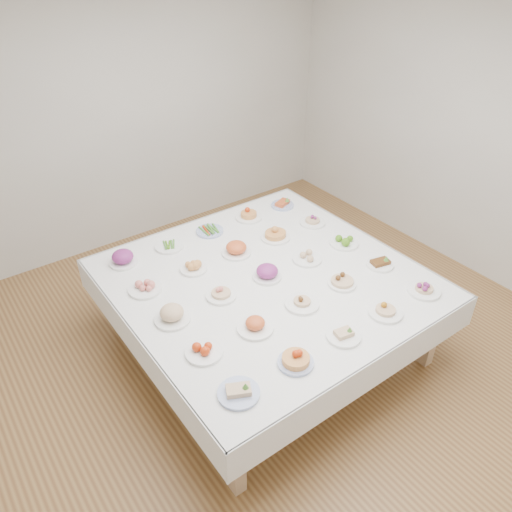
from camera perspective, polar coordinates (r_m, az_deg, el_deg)
room_envelope at (r=3.49m, az=2.40°, el=11.52°), size 5.02×5.02×2.81m
display_table at (r=4.10m, az=1.24°, el=-3.18°), size 2.33×2.33×0.75m
dish_0 at (r=3.14m, az=-2.01°, el=-15.01°), size 0.26×0.26×0.11m
dish_1 at (r=3.31m, az=4.59°, el=-11.40°), size 0.24×0.24×0.14m
dish_2 at (r=3.55m, az=9.99°, el=-8.73°), size 0.24×0.24×0.09m
dish_3 at (r=3.80m, az=14.64°, el=-5.72°), size 0.25×0.25×0.13m
dish_4 at (r=4.09m, az=18.73°, el=-3.26°), size 0.25×0.25×0.13m
dish_5 at (r=3.40m, az=-5.98°, el=-10.49°), size 0.25×0.25×0.10m
dish_6 at (r=3.55m, az=-0.09°, el=-7.67°), size 0.26×0.26×0.13m
dish_7 at (r=3.77m, az=5.30°, el=-4.95°), size 0.26×0.26×0.12m
dish_8 at (r=4.01m, az=9.86°, el=-2.56°), size 0.23×0.23×0.13m
dish_9 at (r=4.30m, az=14.03°, el=-0.62°), size 0.22×0.22×0.10m
dish_10 at (r=3.66m, az=-9.61°, el=-6.36°), size 0.26×0.26×0.15m
dish_11 at (r=3.84m, az=-4.02°, el=-4.07°), size 0.23×0.23×0.12m
dish_12 at (r=4.02m, az=1.29°, el=-1.63°), size 0.26×0.26×0.15m
dish_13 at (r=4.26m, az=5.88°, el=0.11°), size 0.25×0.25×0.11m
dish_14 at (r=4.52m, az=10.06°, el=1.90°), size 0.26×0.26×0.12m
dish_15 at (r=4.00m, az=-12.58°, el=-3.30°), size 0.26×0.26×0.11m
dish_16 at (r=4.16m, az=-7.18°, el=-1.09°), size 0.22×0.22×0.10m
dish_17 at (r=4.31m, az=-2.27°, el=1.11°), size 0.25×0.25×0.16m
dish_18 at (r=4.52m, az=2.25°, el=2.90°), size 0.26×0.26×0.17m
dish_19 at (r=4.80m, az=6.49°, el=4.18°), size 0.24×0.24×0.11m
dish_20 at (r=4.33m, az=-14.99°, el=-0.08°), size 0.23×0.23×0.15m
dish_21 at (r=4.49m, az=-9.88°, el=1.19°), size 0.25×0.25×0.05m
dish_22 at (r=4.66m, az=-5.31°, el=2.99°), size 0.25×0.25×0.06m
dish_23 at (r=4.84m, az=-0.84°, el=5.05°), size 0.25×0.25×0.15m
dish_24 at (r=5.08m, az=3.04°, el=6.13°), size 0.22×0.22×0.11m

